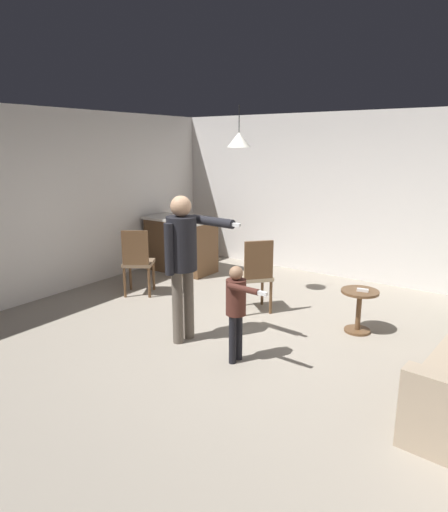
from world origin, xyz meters
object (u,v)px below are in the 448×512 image
at_px(kitchen_counter, 181,244).
at_px(person_adult, 183,253).
at_px(spare_remote_on_table, 363,290).
at_px(side_table_by_couch, 359,306).
at_px(dining_chair_by_counter, 256,273).
at_px(person_child, 237,303).
at_px(dining_chair_near_wall, 137,260).

height_order(kitchen_counter, person_adult, person_adult).
bearing_deg(kitchen_counter, spare_remote_on_table, -14.21).
relative_size(side_table_by_couch, dining_chair_by_counter, 0.52).
xyz_separation_m(dining_chair_by_counter, spare_remote_on_table, (1.38, 0.11, -0.01)).
bearing_deg(person_child, dining_chair_near_wall, -108.34).
bearing_deg(dining_chair_near_wall, spare_remote_on_table, -24.18).
distance_m(person_adult, dining_chair_by_counter, 1.34).
distance_m(kitchen_counter, dining_chair_by_counter, 2.36).
bearing_deg(dining_chair_by_counter, person_child, -115.09).
xyz_separation_m(side_table_by_couch, dining_chair_near_wall, (-3.13, -0.54, 0.22)).
bearing_deg(person_child, side_table_by_couch, 155.41).
distance_m(person_child, dining_chair_by_counter, 1.45).
xyz_separation_m(person_adult, dining_chair_by_counter, (0.20, 1.23, -0.49)).
height_order(person_adult, person_child, person_adult).
bearing_deg(spare_remote_on_table, side_table_by_couch, 143.91).
height_order(person_child, dining_chair_near_wall, person_child).
height_order(side_table_by_couch, person_adult, person_adult).
bearing_deg(dining_chair_by_counter, side_table_by_couch, -42.34).
bearing_deg(person_adult, person_child, 87.80).
bearing_deg(person_child, dining_chair_by_counter, -153.49).
height_order(kitchen_counter, side_table_by_couch, kitchen_counter).
distance_m(kitchen_counter, dining_chair_near_wall, 1.45).
relative_size(kitchen_counter, side_table_by_couch, 2.42).
relative_size(dining_chair_by_counter, dining_chair_near_wall, 1.00).
bearing_deg(dining_chair_near_wall, person_adult, -61.18).
height_order(dining_chair_by_counter, dining_chair_near_wall, same).
height_order(kitchen_counter, dining_chair_by_counter, dining_chair_by_counter).
bearing_deg(person_child, spare_remote_on_table, 153.85).
distance_m(kitchen_counter, person_child, 3.58).
distance_m(kitchen_counter, spare_remote_on_table, 3.63).
relative_size(person_adult, person_child, 1.62).
relative_size(side_table_by_couch, person_adult, 0.31).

